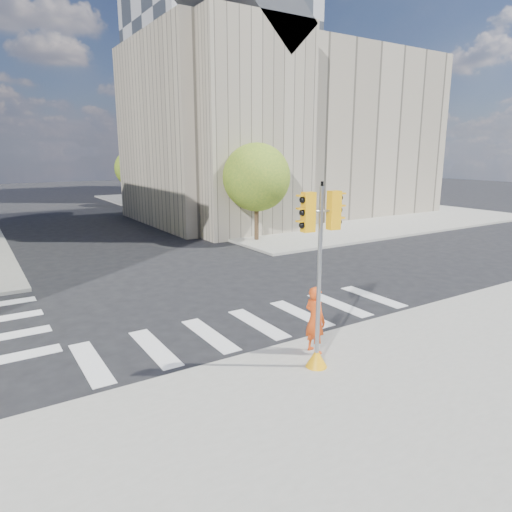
% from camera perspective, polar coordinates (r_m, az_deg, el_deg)
% --- Properties ---
extents(ground, '(160.00, 160.00, 0.00)m').
position_cam_1_polar(ground, '(17.03, -3.14, -6.32)').
color(ground, black).
rests_on(ground, ground).
extents(sidewalk_far_right, '(28.00, 40.00, 0.15)m').
position_cam_1_polar(sidewalk_far_right, '(49.08, 2.35, 6.44)').
color(sidewalk_far_right, gray).
rests_on(sidewalk_far_right, ground).
extents(civic_building, '(26.00, 16.00, 19.39)m').
position_cam_1_polar(civic_building, '(40.64, 2.88, 15.24)').
color(civic_building, gray).
rests_on(civic_building, ground).
extents(office_tower, '(20.00, 18.00, 30.00)m').
position_cam_1_polar(office_tower, '(64.18, -4.70, 21.29)').
color(office_tower, '#9EA0A3').
rests_on(office_tower, ground).
extents(tree_re_near, '(4.20, 4.20, 6.16)m').
position_cam_1_polar(tree_re_near, '(28.56, 0.07, 9.80)').
color(tree_re_near, '#382616').
rests_on(tree_re_near, ground).
extents(tree_re_mid, '(4.60, 4.60, 6.66)m').
position_cam_1_polar(tree_re_mid, '(39.19, -9.58, 10.91)').
color(tree_re_mid, '#382616').
rests_on(tree_re_mid, ground).
extents(tree_re_far, '(4.00, 4.00, 5.88)m').
position_cam_1_polar(tree_re_far, '(50.46, -15.00, 10.51)').
color(tree_re_far, '#382616').
rests_on(tree_re_far, ground).
extents(lamp_near, '(0.35, 0.18, 8.11)m').
position_cam_1_polar(lamp_near, '(32.22, -3.06, 11.07)').
color(lamp_near, black).
rests_on(lamp_near, sidewalk_far_right).
extents(lamp_far, '(0.35, 0.18, 8.11)m').
position_cam_1_polar(lamp_far, '(44.94, -12.05, 11.33)').
color(lamp_far, black).
rests_on(lamp_far, sidewalk_far_right).
extents(traffic_signal, '(1.07, 0.56, 4.77)m').
position_cam_1_polar(traffic_signal, '(11.55, 7.84, -4.46)').
color(traffic_signal, orange).
rests_on(traffic_signal, sidewalk_near).
extents(photographer, '(0.52, 0.73, 1.89)m').
position_cam_1_polar(photographer, '(12.76, 7.38, -7.90)').
color(photographer, '#CE4313').
rests_on(photographer, sidewalk_near).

